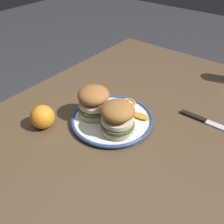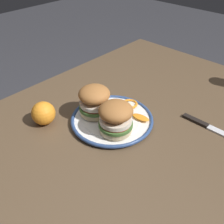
% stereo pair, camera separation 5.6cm
% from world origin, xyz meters
% --- Properties ---
extents(dining_table, '(1.26, 0.83, 0.71)m').
position_xyz_m(dining_table, '(0.00, 0.00, 0.61)').
color(dining_table, brown).
rests_on(dining_table, ground).
extents(dinner_plate, '(0.28, 0.28, 0.02)m').
position_xyz_m(dinner_plate, '(-0.03, 0.02, 0.72)').
color(dinner_plate, white).
rests_on(dinner_plate, dining_table).
extents(sandwich_half_left, '(0.12, 0.12, 0.10)m').
position_xyz_m(sandwich_half_left, '(-0.07, -0.03, 0.78)').
color(sandwich_half_left, beige).
rests_on(sandwich_half_left, dinner_plate).
extents(sandwich_half_right, '(0.13, 0.13, 0.10)m').
position_xyz_m(sandwich_half_right, '(-0.05, 0.08, 0.78)').
color(sandwich_half_right, beige).
rests_on(sandwich_half_right, dinner_plate).
extents(orange_peel_curled, '(0.08, 0.08, 0.01)m').
position_xyz_m(orange_peel_curled, '(0.06, 0.02, 0.74)').
color(orange_peel_curled, orange).
rests_on(orange_peel_curled, dinner_plate).
extents(orange_peel_strip_long, '(0.04, 0.07, 0.01)m').
position_xyz_m(orange_peel_strip_long, '(0.03, -0.05, 0.74)').
color(orange_peel_strip_long, orange).
rests_on(orange_peel_strip_long, dinner_plate).
extents(whole_orange, '(0.08, 0.08, 0.08)m').
position_xyz_m(whole_orange, '(-0.19, 0.18, 0.75)').
color(whole_orange, orange).
rests_on(whole_orange, dining_table).
extents(table_knife, '(0.02, 0.22, 0.01)m').
position_xyz_m(table_knife, '(0.16, -0.24, 0.72)').
color(table_knife, silver).
rests_on(table_knife, dining_table).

